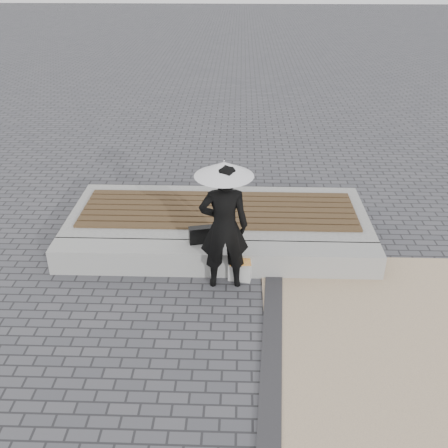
{
  "coord_description": "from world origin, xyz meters",
  "views": [
    {
      "loc": [
        0.34,
        -5.0,
        4.43
      ],
      "look_at": [
        0.14,
        1.23,
        1.0
      ],
      "focal_mm": 41.42,
      "sensor_mm": 36.0,
      "label": 1
    }
  ],
  "objects_px": {
    "seating_ledge": "(216,258)",
    "woman": "(224,227)",
    "handbag": "(201,235)",
    "canvas_tote": "(240,270)",
    "parasol": "(224,169)"
  },
  "relations": [
    {
      "from": "woman",
      "to": "parasol",
      "type": "relative_size",
      "value": 1.87
    },
    {
      "from": "parasol",
      "to": "canvas_tote",
      "type": "height_order",
      "value": "parasol"
    },
    {
      "from": "woman",
      "to": "canvas_tote",
      "type": "height_order",
      "value": "woman"
    },
    {
      "from": "parasol",
      "to": "canvas_tote",
      "type": "distance_m",
      "value": 1.66
    },
    {
      "from": "handbag",
      "to": "canvas_tote",
      "type": "xyz_separation_m",
      "value": [
        0.59,
        -0.4,
        -0.36
      ]
    },
    {
      "from": "seating_ledge",
      "to": "parasol",
      "type": "relative_size",
      "value": 4.94
    },
    {
      "from": "seating_ledge",
      "to": "canvas_tote",
      "type": "bearing_deg",
      "value": -35.14
    },
    {
      "from": "woman",
      "to": "canvas_tote",
      "type": "distance_m",
      "value": 0.81
    },
    {
      "from": "handbag",
      "to": "seating_ledge",
      "type": "bearing_deg",
      "value": -45.02
    },
    {
      "from": "seating_ledge",
      "to": "handbag",
      "type": "distance_m",
      "value": 0.42
    },
    {
      "from": "seating_ledge",
      "to": "canvas_tote",
      "type": "distance_m",
      "value": 0.45
    },
    {
      "from": "handbag",
      "to": "canvas_tote",
      "type": "relative_size",
      "value": 1.07
    },
    {
      "from": "seating_ledge",
      "to": "woman",
      "type": "xyz_separation_m",
      "value": [
        0.14,
        -0.37,
        0.75
      ]
    },
    {
      "from": "parasol",
      "to": "seating_ledge",
      "type": "bearing_deg",
      "value": 110.95
    },
    {
      "from": "woman",
      "to": "parasol",
      "type": "bearing_deg",
      "value": -4.88
    }
  ]
}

